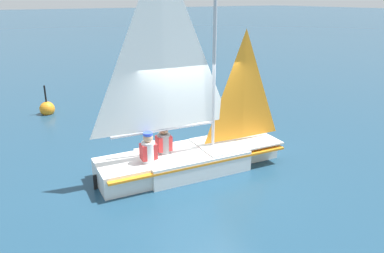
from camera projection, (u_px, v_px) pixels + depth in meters
name	position (u px, v px, depth m)	size (l,w,h in m)	color
ground_plane	(192.00, 169.00, 9.06)	(260.00, 260.00, 0.00)	navy
sailboat_main	(189.00, 142.00, 8.79)	(4.64, 1.88, 5.10)	white
sailor_helm	(164.00, 147.00, 8.71)	(0.37, 0.33, 1.16)	black
sailor_crew	(149.00, 155.00, 8.24)	(0.37, 0.33, 1.16)	black
buoy_marker	(47.00, 109.00, 13.25)	(0.52, 0.52, 1.10)	orange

